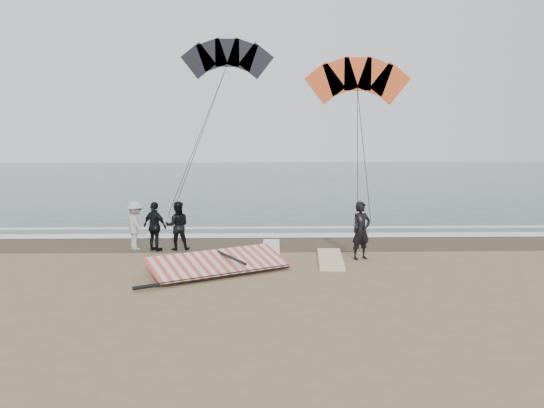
{
  "coord_description": "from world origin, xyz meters",
  "views": [
    {
      "loc": [
        -0.08,
        -13.78,
        3.79
      ],
      "look_at": [
        0.32,
        3.0,
        1.6
      ],
      "focal_mm": 35.0,
      "sensor_mm": 36.0,
      "label": 1
    }
  ],
  "objects_px": {
    "sail_rig": "(217,265)",
    "board_white": "(330,259)",
    "board_cream": "(271,247)",
    "man_main": "(361,230)"
  },
  "relations": [
    {
      "from": "board_white",
      "to": "board_cream",
      "type": "relative_size",
      "value": 1.22
    },
    {
      "from": "man_main",
      "to": "sail_rig",
      "type": "xyz_separation_m",
      "value": [
        -4.3,
        -1.41,
        -0.7
      ]
    },
    {
      "from": "board_white",
      "to": "board_cream",
      "type": "bearing_deg",
      "value": 137.84
    },
    {
      "from": "man_main",
      "to": "board_cream",
      "type": "bearing_deg",
      "value": 120.71
    },
    {
      "from": "board_white",
      "to": "board_cream",
      "type": "xyz_separation_m",
      "value": [
        -1.76,
        1.88,
        -0.01
      ]
    },
    {
      "from": "sail_rig",
      "to": "board_white",
      "type": "bearing_deg",
      "value": 20.16
    },
    {
      "from": "board_white",
      "to": "board_cream",
      "type": "distance_m",
      "value": 2.57
    },
    {
      "from": "man_main",
      "to": "sail_rig",
      "type": "bearing_deg",
      "value": 170.86
    },
    {
      "from": "board_cream",
      "to": "sail_rig",
      "type": "bearing_deg",
      "value": -115.24
    },
    {
      "from": "man_main",
      "to": "board_white",
      "type": "height_order",
      "value": "man_main"
    }
  ]
}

